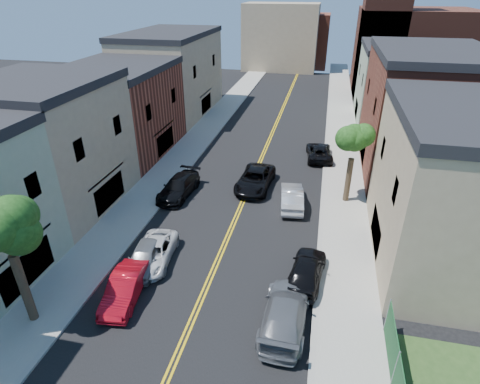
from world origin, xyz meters
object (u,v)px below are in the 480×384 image
Objects in this scene: red_sedan at (125,288)px; dark_car_right_far at (319,152)px; white_pickup at (154,253)px; black_suv_lane at (255,179)px; black_car_left at (179,187)px; grey_car_right at (285,313)px; silver_car_right at (292,197)px; grey_car_left at (145,256)px; black_car_right at (307,270)px.

red_sedan is 23.81m from dark_car_right_far.
dark_car_right_far is (9.30, 18.47, 0.05)m from white_pickup.
black_suv_lane is (4.30, 11.02, 0.14)m from white_pickup.
grey_car_right is at bearing -45.10° from black_car_left.
black_suv_lane is at bearing -42.96° from silver_car_right.
silver_car_right reaches higher than dark_car_right_far.
grey_car_left is 9.62m from black_car_right.
grey_car_right is 0.97× the size of black_suv_lane.
grey_car_left reaches higher than dark_car_right_far.
white_pickup is 11.83m from black_suv_lane.
silver_car_right is at bearing 43.61° from grey_car_left.
black_car_left is 13.56m from black_car_right.
white_pickup is 0.93× the size of dark_car_right_far.
black_suv_lane reaches higher than black_car_right.
grey_car_left reaches higher than red_sedan.
black_suv_lane is at bearing -72.22° from grey_car_right.
dark_car_right_far is (0.02, 18.29, -0.08)m from black_car_right.
red_sedan is at bearing -99.50° from white_pickup.
white_pickup is 1.09× the size of grey_car_left.
red_sedan is 0.87× the size of dark_car_right_far.
grey_car_right reaches higher than black_car_left.
black_car_left is 9.09m from silver_car_right.
black_car_left reaches higher than white_pickup.
dark_car_right_far is (9.60, 19.02, -0.03)m from grey_car_left.
white_pickup is 0.89× the size of black_car_left.
grey_car_left is 0.93× the size of black_car_right.
silver_car_right is 0.83× the size of black_suv_lane.
black_suv_lane is at bearing -58.51° from black_car_right.
white_pickup is at bearing -19.90° from grey_car_right.
black_car_right is (9.28, 0.18, 0.14)m from white_pickup.
dark_car_right_far reaches higher than white_pickup.
grey_car_left is at bearing 57.07° from dark_car_right_far.
black_car_left is (-1.26, 11.76, 0.04)m from red_sedan.
silver_car_right is 0.94× the size of dark_car_right_far.
red_sedan is 15.06m from black_suv_lane.
grey_car_right is 1.09× the size of dark_car_right_far.
grey_car_left is at bearing -77.81° from black_car_left.
grey_car_left is 21.31m from dark_car_right_far.
black_car_right is (10.77, -8.23, 0.03)m from black_car_left.
red_sedan is 0.93× the size of silver_car_right.
grey_car_right reaches higher than grey_car_left.
white_pickup is at bearing 78.74° from red_sedan.
dark_car_right_far is (0.85, 21.81, -0.10)m from grey_car_right.
black_car_right is 0.91× the size of dark_car_right_far.
black_car_left is (-1.18, 8.97, 0.03)m from grey_car_left.
dark_car_right_far is at bearing 57.60° from white_pickup.
black_suv_lane reaches higher than white_pickup.
black_car_right reaches higher than silver_car_right.
white_pickup is 9.29m from black_car_right.
white_pickup is at bearing -75.30° from black_car_left.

